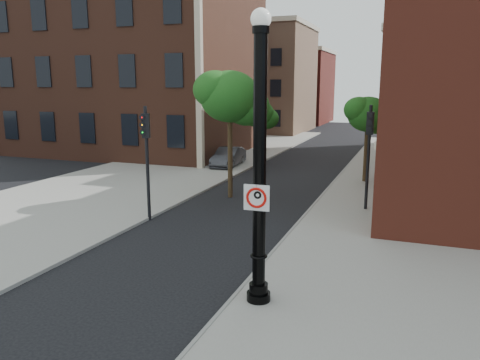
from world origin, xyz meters
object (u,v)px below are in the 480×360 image
at_px(lamppost, 260,177).
at_px(traffic_signal_left, 146,144).
at_px(no_parking_sign, 257,197).
at_px(traffic_signal_right, 369,141).
at_px(parked_car, 228,157).

distance_m(lamppost, traffic_signal_left, 8.84).
distance_m(no_parking_sign, traffic_signal_right, 10.62).
bearing_deg(no_parking_sign, lamppost, 83.90).
height_order(no_parking_sign, traffic_signal_left, traffic_signal_left).
bearing_deg(traffic_signal_left, parked_car, 76.46).
bearing_deg(no_parking_sign, traffic_signal_left, 135.44).
relative_size(parked_car, traffic_signal_left, 0.86).
xyz_separation_m(traffic_signal_left, traffic_signal_right, (8.40, 4.59, -0.01)).
bearing_deg(lamppost, traffic_signal_left, 139.74).
height_order(parked_car, traffic_signal_right, traffic_signal_right).
height_order(lamppost, no_parking_sign, lamppost).
bearing_deg(traffic_signal_right, parked_car, 141.41).
xyz_separation_m(parked_car, traffic_signal_right, (10.10, -8.57, 2.52)).
height_order(no_parking_sign, traffic_signal_right, traffic_signal_right).
bearing_deg(no_parking_sign, traffic_signal_right, 77.60).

